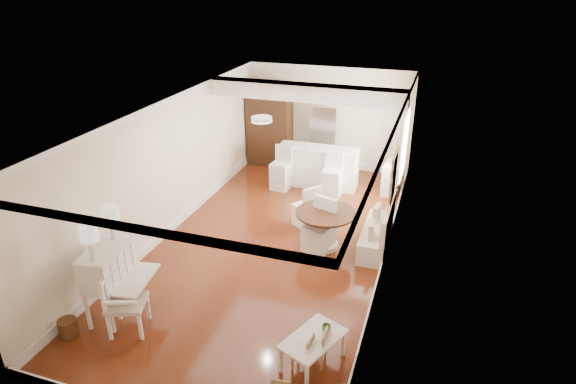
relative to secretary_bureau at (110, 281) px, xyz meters
The scene contains 19 objects.
room 3.88m from the secretary_bureau, 61.42° to the left, with size 9.00×9.04×2.82m.
secretary_bureau is the anchor object (origin of this frame).
gustavian_armchair 0.54m from the secretary_bureau, 28.96° to the right, with size 0.60×0.60×1.04m, color white.
wicker_basket 0.89m from the secretary_bureau, 117.53° to the right, with size 0.28×0.28×0.28m, color #57361B.
kids_table 3.37m from the secretary_bureau, ahead, with size 0.56×0.93×0.46m, color white.
kids_chair_a 3.25m from the secretary_bureau, ahead, with size 0.27×0.27×0.56m, color tan.
kids_chair_b 3.40m from the secretary_bureau, ahead, with size 0.29×0.29×0.59m, color tan.
banquette 5.00m from the secretary_bureau, 42.38° to the left, with size 0.52×1.60×0.98m, color silver.
dining_table 4.09m from the secretary_bureau, 48.05° to the left, with size 1.17×1.17×0.80m, color #4D2B18.
slip_chair_near 3.93m from the secretary_bureau, 48.06° to the left, with size 0.50×0.53×1.07m, color white.
slip_chair_far 4.37m from the secretary_bureau, 61.04° to the left, with size 0.46×0.48×0.97m, color white.
breakfast_counter 6.23m from the secretary_bureau, 73.21° to the left, with size 2.05×0.65×1.03m, color white.
bar_stool_left 5.56m from the secretary_bureau, 80.04° to the left, with size 0.44×0.44×1.11m, color silver.
bar_stool_right 5.91m from the secretary_bureau, 67.24° to the left, with size 0.44×0.44×1.09m, color white.
pantry_cabinet 7.07m from the secretary_bureau, 89.19° to the left, with size 1.20×0.60×2.30m, color #381E11.
fridge 7.30m from the secretary_bureau, 74.09° to the left, with size 0.75×0.65×1.80m, color silver.
sideboard 7.17m from the secretary_bureau, 59.36° to the left, with size 0.36×0.82×0.78m, color white.
pencil_cup 3.49m from the secretary_bureau, ahead, with size 0.13×0.13×0.10m, color #63AA63.
branch_vase 7.17m from the secretary_bureau, 59.19° to the left, with size 0.17×0.17×0.18m, color white.
Camera 1 is at (2.93, -7.97, 5.08)m, focal length 30.00 mm.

